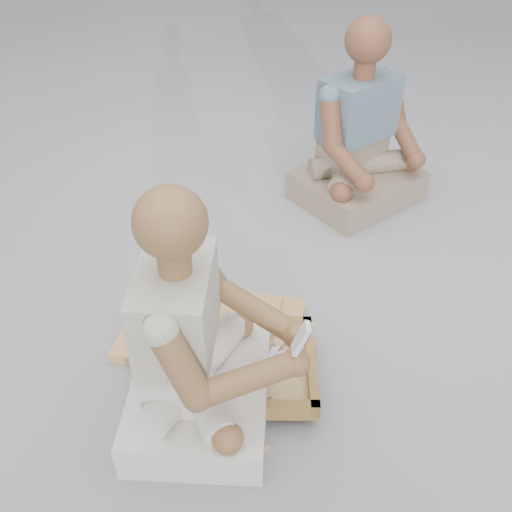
{
  "coord_description": "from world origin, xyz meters",
  "views": [
    {
      "loc": [
        -0.01,
        -1.43,
        1.57
      ],
      "look_at": [
        -0.03,
        0.21,
        0.3
      ],
      "focal_mm": 40.0,
      "sensor_mm": 36.0,
      "label": 1
    }
  ],
  "objects_px": {
    "carved_panel": "(212,330)",
    "tool_tray": "(241,367)",
    "craftsman": "(195,348)",
    "companion": "(360,145)"
  },
  "relations": [
    {
      "from": "carved_panel",
      "to": "tool_tray",
      "type": "relative_size",
      "value": 1.27
    },
    {
      "from": "carved_panel",
      "to": "craftsman",
      "type": "bearing_deg",
      "value": -92.26
    },
    {
      "from": "craftsman",
      "to": "companion",
      "type": "bearing_deg",
      "value": 155.86
    },
    {
      "from": "carved_panel",
      "to": "companion",
      "type": "height_order",
      "value": "companion"
    },
    {
      "from": "tool_tray",
      "to": "craftsman",
      "type": "distance_m",
      "value": 0.29
    },
    {
      "from": "tool_tray",
      "to": "craftsman",
      "type": "height_order",
      "value": "craftsman"
    },
    {
      "from": "carved_panel",
      "to": "tool_tray",
      "type": "xyz_separation_m",
      "value": [
        0.12,
        -0.22,
        0.04
      ]
    },
    {
      "from": "carved_panel",
      "to": "companion",
      "type": "xyz_separation_m",
      "value": [
        0.66,
        1.0,
        0.28
      ]
    },
    {
      "from": "craftsman",
      "to": "carved_panel",
      "type": "bearing_deg",
      "value": -179.95
    },
    {
      "from": "tool_tray",
      "to": "companion",
      "type": "xyz_separation_m",
      "value": [
        0.54,
        1.22,
        0.23
      ]
    }
  ]
}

